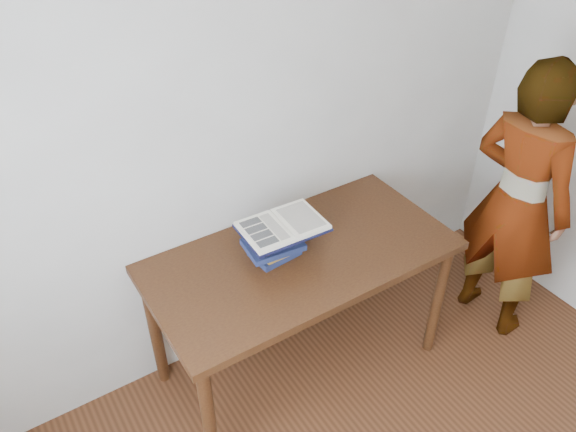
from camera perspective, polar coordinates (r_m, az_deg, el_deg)
desk at (r=2.72m, az=1.36°, el=-5.41°), size 1.47×0.73×0.79m
book_stack at (r=2.60m, az=-1.31°, el=-2.77°), size 0.28×0.21×0.15m
open_book at (r=2.55m, az=-0.56°, el=-1.04°), size 0.39×0.28×0.03m
reader at (r=3.18m, az=22.20°, el=1.14°), size 0.43×0.62×1.60m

